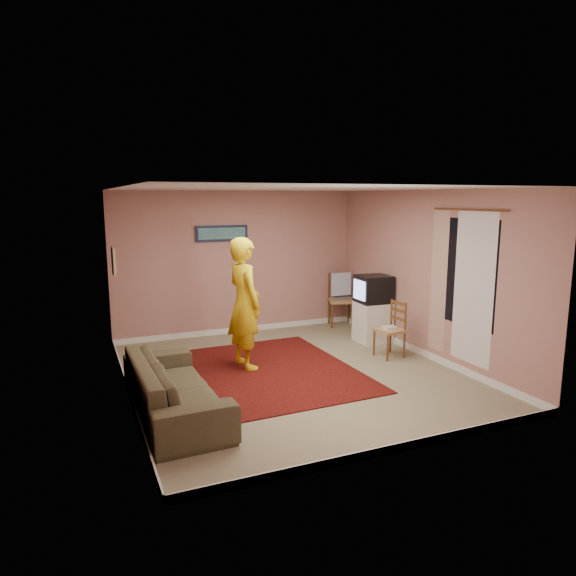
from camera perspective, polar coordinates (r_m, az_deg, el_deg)
name	(u,v)px	position (r m, az deg, el deg)	size (l,w,h in m)	color
ground	(293,374)	(7.41, 0.55, -9.54)	(5.00, 5.00, 0.00)	gray
wall_back	(238,263)	(9.40, -5.58, 2.78)	(4.50, 0.02, 2.60)	#A4796B
wall_front	(400,325)	(4.94, 12.33, -4.09)	(4.50, 0.02, 2.60)	#A4796B
wall_left	(123,297)	(6.52, -17.85, -0.91)	(0.02, 5.00, 2.60)	#A4796B
wall_right	(426,275)	(8.23, 15.06, 1.44)	(0.02, 5.00, 2.60)	#A4796B
ceiling	(293,188)	(6.98, 0.59, 11.00)	(4.50, 5.00, 0.02)	silver
baseboard_back	(239,330)	(9.63, -5.44, -4.63)	(4.50, 0.02, 0.10)	white
baseboard_front	(394,448)	(5.39, 11.75, -17.06)	(4.50, 0.02, 0.10)	white
baseboard_left	(130,394)	(6.86, -17.19, -11.20)	(0.02, 5.00, 0.10)	white
baseboard_right	(422,352)	(8.50, 14.62, -6.92)	(0.02, 5.00, 0.10)	white
window	(467,273)	(7.53, 19.29, 1.59)	(0.01, 1.10, 1.50)	black
curtain_sheer	(473,289)	(7.44, 19.89, -0.10)	(0.01, 0.75, 2.10)	silver
curtain_floral	(439,281)	(7.95, 16.39, 0.71)	(0.01, 0.35, 2.10)	beige
curtain_rod	(469,210)	(7.43, 19.43, 8.22)	(0.02, 0.02, 1.40)	brown
picture_back	(222,233)	(9.23, -7.36, 6.04)	(0.95, 0.04, 0.28)	#161C3C
picture_left	(114,261)	(8.07, -18.81, 2.87)	(0.04, 0.38, 0.42)	tan
area_rug	(269,371)	(7.52, -2.14, -9.19)	(2.36, 2.95, 0.02)	black
tv_cabinet	(373,322)	(9.04, 9.38, -3.74)	(0.55, 0.50, 0.70)	white
crt_tv	(373,289)	(8.92, 9.46, -0.11)	(0.57, 0.51, 0.47)	black
chair_a	(341,294)	(10.01, 5.90, -0.69)	(0.58, 0.56, 0.56)	tan
dvd_player	(341,298)	(10.02, 5.89, -1.10)	(0.34, 0.25, 0.06)	#A8A8AC
blue_throw	(341,284)	(9.97, 5.92, 0.44)	(0.42, 0.05, 0.44)	#8BA3E4
chair_b	(390,323)	(8.18, 11.24, -3.88)	(0.41, 0.43, 0.48)	tan
game_console	(390,328)	(8.20, 11.22, -4.34)	(0.20, 0.14, 0.04)	silver
sofa	(174,387)	(6.19, -12.51, -10.66)	(2.21, 0.86, 0.64)	#4B442D
person	(244,303)	(7.47, -4.87, -1.72)	(0.70, 0.46, 1.93)	yellow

